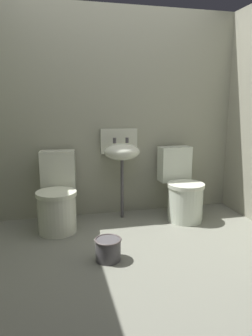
% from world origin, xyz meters
% --- Properties ---
extents(ground_plane, '(3.34, 2.53, 0.08)m').
position_xyz_m(ground_plane, '(0.00, 0.00, -0.04)').
color(ground_plane, gray).
extents(wall_back, '(3.34, 0.10, 2.30)m').
position_xyz_m(wall_back, '(0.00, 1.12, 1.15)').
color(wall_back, '#989983').
rests_on(wall_back, ground).
extents(toilet_left, '(0.44, 0.63, 0.78)m').
position_xyz_m(toilet_left, '(-0.61, 0.72, 0.32)').
color(toilet_left, silver).
rests_on(toilet_left, ground).
extents(toilet_right, '(0.42, 0.61, 0.78)m').
position_xyz_m(toilet_right, '(0.75, 0.72, 0.32)').
color(toilet_right, silver).
rests_on(toilet_right, ground).
extents(sink, '(0.42, 0.35, 0.99)m').
position_xyz_m(sink, '(0.10, 0.90, 0.75)').
color(sink, '#4D4A4D').
rests_on(sink, ground).
extents(bucket, '(0.22, 0.22, 0.19)m').
position_xyz_m(bucket, '(-0.23, -0.06, 0.10)').
color(bucket, '#4D4A4D').
rests_on(bucket, ground).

